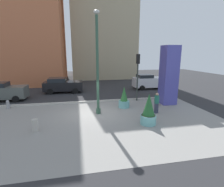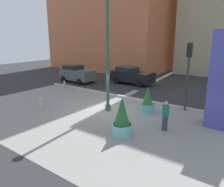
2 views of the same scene
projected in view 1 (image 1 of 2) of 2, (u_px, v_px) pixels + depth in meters
ground_plane at (89, 100)px, 17.42m from camera, size 60.00×60.00×0.00m
plaza_pavement at (96, 123)px, 11.68m from camera, size 18.00×10.00×0.02m
curb_strip at (90, 102)px, 16.56m from camera, size 18.00×0.24×0.16m
lamp_post at (97, 66)px, 12.70m from camera, size 0.44×0.44×7.45m
art_pillar_blue at (169, 75)px, 15.68m from camera, size 1.30×1.30×5.24m
potted_plant_mid_plaza at (124, 99)px, 14.90m from camera, size 0.94×0.94×1.81m
potted_plant_near_right at (149, 111)px, 11.29m from camera, size 1.02×1.02×2.06m
fire_hydrant at (8, 105)px, 14.60m from camera, size 0.36×0.26×0.75m
concrete_bollard at (35, 125)px, 10.36m from camera, size 0.36×0.36×0.75m
traffic_light_corner at (138, 70)px, 16.59m from camera, size 0.28×0.42×4.49m
car_curb_east at (63, 85)px, 20.68m from camera, size 4.51×2.22×1.73m
car_far_lane at (148, 82)px, 22.86m from camera, size 4.10×2.12×1.88m
car_curb_west at (4, 91)px, 17.06m from camera, size 4.03×2.12×1.81m
pedestrian_crossing at (157, 102)px, 13.40m from camera, size 0.48×0.48×1.63m
highrise_across_street at (101, 21)px, 33.99m from camera, size 11.45×12.30×21.35m
office_block_flanking at (2, 17)px, 26.06m from camera, size 17.44×12.01×19.81m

